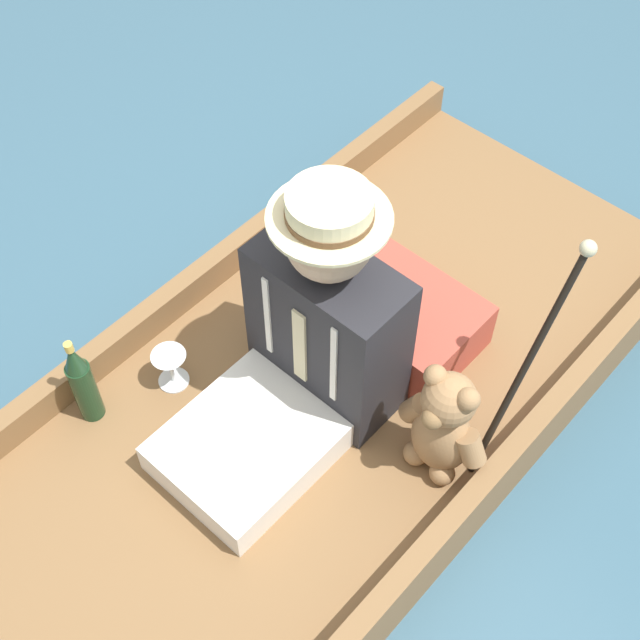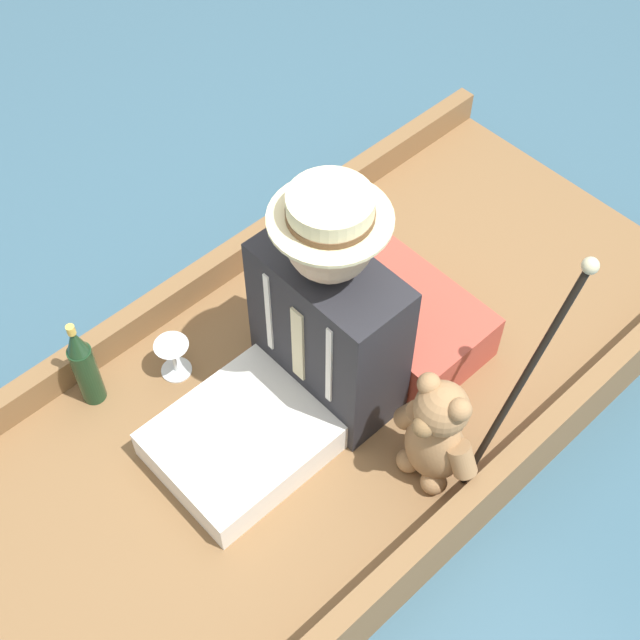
% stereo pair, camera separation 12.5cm
% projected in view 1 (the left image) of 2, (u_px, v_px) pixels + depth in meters
% --- Properties ---
extents(ground_plane, '(16.00, 16.00, 0.00)m').
position_uv_depth(ground_plane, '(333.00, 408.00, 2.83)').
color(ground_plane, '#385B70').
extents(punt_boat, '(1.18, 2.46, 0.26)m').
position_uv_depth(punt_boat, '(333.00, 393.00, 2.76)').
color(punt_boat, brown).
rests_on(punt_boat, ground_plane).
extents(seat_cushion, '(0.48, 0.34, 0.17)m').
position_uv_depth(seat_cushion, '(399.00, 316.00, 2.75)').
color(seat_cushion, '#B24738').
rests_on(seat_cushion, punt_boat).
extents(seated_person, '(0.44, 0.73, 0.79)m').
position_uv_depth(seated_person, '(309.00, 341.00, 2.44)').
color(seated_person, white).
rests_on(seated_person, punt_boat).
extents(teddy_bear, '(0.29, 0.17, 0.41)m').
position_uv_depth(teddy_bear, '(442.00, 427.00, 2.39)').
color(teddy_bear, '#9E754C').
rests_on(teddy_bear, punt_boat).
extents(wine_glass, '(0.11, 0.11, 0.13)m').
position_uv_depth(wine_glass, '(170.00, 362.00, 2.63)').
color(wine_glass, silver).
rests_on(wine_glass, punt_boat).
extents(walking_cane, '(0.04, 0.35, 0.70)m').
position_uv_depth(walking_cane, '(538.00, 343.00, 2.29)').
color(walking_cane, black).
rests_on(walking_cane, punt_boat).
extents(champagne_bottle, '(0.07, 0.07, 0.34)m').
position_uv_depth(champagne_bottle, '(82.00, 382.00, 2.51)').
color(champagne_bottle, '#19381E').
rests_on(champagne_bottle, punt_boat).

